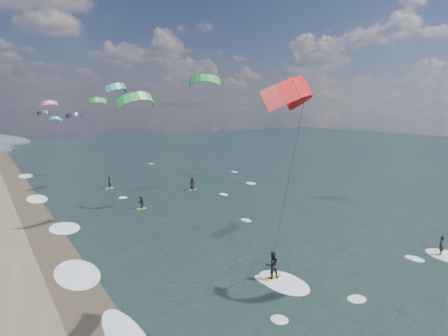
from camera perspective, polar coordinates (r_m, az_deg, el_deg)
ground at (r=23.17m, az=20.29°, el=-21.47°), size 260.00×260.00×0.00m
wet_sand_strip at (r=24.72m, az=-20.20°, el=-19.37°), size 3.00×240.00×0.00m
kitesurfer_near_b at (r=19.54m, az=10.85°, el=1.26°), size 7.27×9.19×13.62m
far_kitesurfers at (r=49.34m, az=-10.63°, el=-3.33°), size 10.71×13.60×1.71m
bg_kite_field at (r=70.00m, az=-20.35°, el=9.13°), size 11.71×73.78×7.24m
shoreline_surf at (r=29.12m, az=-20.12°, el=-14.78°), size 2.40×79.40×0.11m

